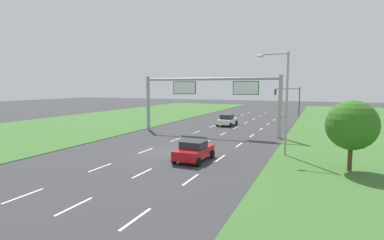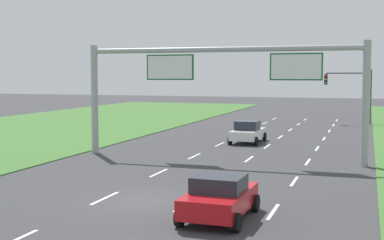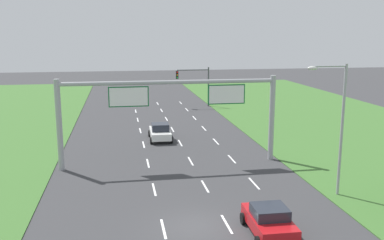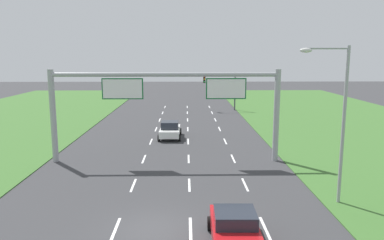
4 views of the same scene
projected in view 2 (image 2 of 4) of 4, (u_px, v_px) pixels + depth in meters
ground_plane at (144, 201)px, 21.60m from camera, size 200.00×200.00×0.00m
lane_dashes_inner_left at (194, 156)px, 33.50m from camera, size 0.14×62.40×0.01m
lane_dashes_inner_right at (249, 159)px, 32.41m from camera, size 0.14×62.40×0.01m
lane_dashes_slip at (308, 162)px, 31.31m from camera, size 0.14×62.40×0.01m
car_near_red at (248, 132)px, 40.10m from camera, size 2.20×4.23×1.66m
car_lead_silver at (219, 197)px, 18.92m from camera, size 2.26×3.94×1.56m
sign_gantry at (222, 78)px, 31.95m from camera, size 17.24×0.44×7.00m
traffic_light_mast at (351, 87)px, 55.32m from camera, size 4.76×0.49×5.60m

